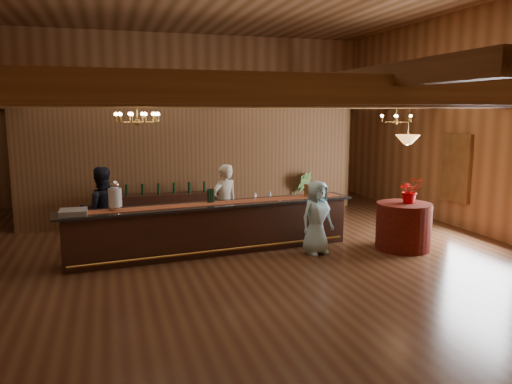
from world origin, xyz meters
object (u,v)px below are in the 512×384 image
object	(u,v)px
round_table	(403,226)
pendant_lamp	(408,139)
raffle_drum	(311,189)
staff_second	(101,210)
beverage_dispenser	(115,196)
chandelier_right	(396,118)
bartender	(225,204)
guest	(317,217)
tasting_bar	(213,228)
chandelier_left	(137,117)
floor_plant	(300,194)
backbar_shelf	(167,211)

from	to	relation	value
round_table	pendant_lamp	xyz separation A→B (m)	(0.00, 0.00, 1.89)
pendant_lamp	raffle_drum	bearing A→B (deg)	147.15
staff_second	raffle_drum	bearing A→B (deg)	166.03
raffle_drum	beverage_dispenser	bearing A→B (deg)	-175.09
chandelier_right	staff_second	world-z (taller)	chandelier_right
bartender	guest	world-z (taller)	bartender
beverage_dispenser	bartender	world-z (taller)	bartender
tasting_bar	bartender	bearing A→B (deg)	53.79
beverage_dispenser	chandelier_left	distance (m)	1.67
beverage_dispenser	round_table	world-z (taller)	beverage_dispenser
chandelier_right	staff_second	distance (m)	7.16
bartender	beverage_dispenser	bearing A→B (deg)	-2.92
tasting_bar	staff_second	xyz separation A→B (m)	(-2.27, 0.73, 0.38)
tasting_bar	floor_plant	distance (m)	4.30
staff_second	chandelier_left	bearing A→B (deg)	111.09
backbar_shelf	chandelier_left	size ratio (longest dim) A/B	3.97
chandelier_right	bartender	distance (m)	4.64
tasting_bar	pendant_lamp	xyz separation A→B (m)	(4.04, -0.90, 1.86)
beverage_dispenser	chandelier_left	world-z (taller)	chandelier_left
tasting_bar	chandelier_right	xyz separation A→B (m)	(4.63, 0.52, 2.29)
backbar_shelf	round_table	xyz separation A→B (m)	(4.72, -3.54, 0.06)
beverage_dispenser	chandelier_right	distance (m)	6.82
chandelier_left	guest	distance (m)	4.18
chandelier_left	chandelier_right	bearing A→B (deg)	10.58
chandelier_left	floor_plant	distance (m)	6.29
bartender	floor_plant	distance (m)	3.53
bartender	round_table	bearing A→B (deg)	133.04
raffle_drum	chandelier_left	size ratio (longest dim) A/B	0.42
raffle_drum	backbar_shelf	xyz separation A→B (m)	(-3.01, 2.43, -0.79)
round_table	pendant_lamp	distance (m)	1.89
beverage_dispenser	chandelier_right	size ratio (longest dim) A/B	0.75
staff_second	round_table	bearing A→B (deg)	158.02
beverage_dispenser	round_table	xyz separation A→B (m)	(6.03, -0.74, -0.84)
staff_second	pendant_lamp	bearing A→B (deg)	158.02
bartender	chandelier_left	bearing A→B (deg)	11.67
round_table	chandelier_right	distance (m)	2.78
tasting_bar	floor_plant	size ratio (longest dim) A/B	4.94
round_table	tasting_bar	bearing A→B (deg)	167.40
raffle_drum	floor_plant	bearing A→B (deg)	73.45
pendant_lamp	round_table	bearing A→B (deg)	-90.00
beverage_dispenser	pendant_lamp	xyz separation A→B (m)	(6.03, -0.74, 1.05)
backbar_shelf	bartender	xyz separation A→B (m)	(1.09, -1.92, 0.46)
pendant_lamp	staff_second	bearing A→B (deg)	165.53
backbar_shelf	round_table	size ratio (longest dim) A/B	2.69
raffle_drum	pendant_lamp	size ratio (longest dim) A/B	0.38
beverage_dispenser	guest	xyz separation A→B (m)	(4.06, -0.54, -0.56)
chandelier_right	floor_plant	bearing A→B (deg)	121.74
beverage_dispenser	floor_plant	bearing A→B (deg)	31.16
raffle_drum	guest	xyz separation A→B (m)	(-0.25, -0.91, -0.45)
chandelier_left	bartender	distance (m)	3.08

